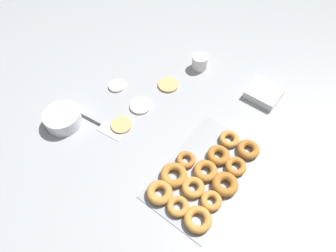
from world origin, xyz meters
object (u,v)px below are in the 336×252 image
Objects in this scene: pancake_1 at (168,85)px; pancake_2 at (117,86)px; spatula at (106,128)px; pancake_3 at (140,106)px; batter_bowl at (63,118)px; pancake_0 at (121,125)px; container_stack at (264,93)px; donut_tray at (204,176)px; paper_cup at (200,62)px.

pancake_1 is 0.26m from pancake_2.
spatula is (-0.22, -0.14, -0.00)m from pancake_2.
pancake_2 reaches higher than spatula.
batter_bowl is at bearing 143.05° from pancake_3.
pancake_0 is at bearing -56.01° from batter_bowl.
donut_tray is at bearing -178.38° from container_stack.
batter_bowl reaches higher than donut_tray.
donut_tray is 0.51m from spatula.
container_stack is 0.55× the size of spatula.
pancake_1 and pancake_2 have the same top height.
spatula is (-0.60, 0.12, -0.04)m from paper_cup.
pancake_0 is at bearing 176.92° from pancake_1.
donut_tray is at bearing -76.64° from batter_bowl.
container_stack is 0.37m from paper_cup.
pancake_0 is 0.55m from paper_cup.
donut_tray is (-0.16, -0.64, 0.01)m from pancake_2.
pancake_3 is 0.20× the size of donut_tray.
batter_bowl is 1.06× the size of container_stack.
paper_cup is (0.53, 0.38, 0.02)m from donut_tray.
paper_cup is (0.21, -0.05, 0.03)m from pancake_1.
paper_cup reaches higher than batter_bowl.
pancake_1 is at bearing -6.59° from pancake_3.
spatula is (-0.20, 0.04, -0.00)m from pancake_3.
batter_bowl reaches higher than pancake_0.
pancake_0 is at bearing -178.18° from pancake_3.
pancake_1 is 1.03× the size of pancake_3.
batter_bowl is (-0.32, 0.04, 0.03)m from pancake_2.
pancake_3 is at bearing -36.95° from batter_bowl.
donut_tray is at bearing 0.83° from spatula.
pancake_3 is at bearing 74.14° from donut_tray.
pancake_2 is at bearing 81.35° from pancake_3.
pancake_1 is 0.20m from pancake_3.
pancake_3 is at bearing 1.82° from pancake_0.
batter_bowl is at bearing 103.36° from donut_tray.
paper_cup reaches higher than spatula.
pancake_0 is 0.95× the size of pancake_3.
batter_bowl reaches higher than pancake_3.
paper_cup is at bearing -7.34° from pancake_0.
donut_tray reaches higher than spatula.
container_stack is (0.43, -0.44, 0.02)m from pancake_3.
pancake_0 and pancake_2 have the same top height.
pancake_1 is at bearing -50.70° from pancake_2.
spatula is at bearing 97.48° from donut_tray.
paper_cup is at bearing -10.48° from pancake_3.
pancake_3 is 0.37m from batter_bowl.
paper_cup is (0.69, -0.29, 0.00)m from batter_bowl.
pancake_3 is at bearing 133.83° from container_stack.
pancake_1 reaches higher than spatula.
batter_bowl reaches higher than spatula.
pancake_1 is 0.48m from container_stack.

